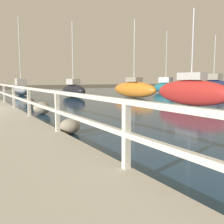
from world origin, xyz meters
TOP-DOWN VIEW (x-y plane):
  - railing at (2.18, 0.00)m, footprint 0.10×32.50m
  - boulder_far_strip at (3.47, 2.95)m, footprint 0.70×0.63m
  - boulder_upstream at (2.79, -5.72)m, footprint 0.61×0.55m
  - boulder_water_edge at (3.21, -1.00)m, footprint 0.77×0.69m
  - sailboat_teal at (20.71, 10.55)m, footprint 2.44×3.50m
  - sailboat_orange at (13.28, 6.24)m, footprint 1.80×5.45m
  - sailboat_navy at (25.27, 7.59)m, footprint 1.41×5.13m
  - sailboat_black at (8.84, 9.43)m, footprint 1.67×3.73m
  - sailboat_gray at (5.18, 14.12)m, footprint 1.65×3.34m
  - sailboat_red at (12.28, -1.37)m, footprint 1.12×5.73m

SIDE VIEW (x-z plane):
  - boulder_upstream at x=2.79m, z-range 0.00..0.46m
  - boulder_far_strip at x=3.47m, z-range 0.00..0.52m
  - boulder_water_edge at x=3.21m, z-range 0.00..0.58m
  - sailboat_gray at x=5.18m, z-range -3.10..4.40m
  - sailboat_black at x=8.84m, z-range -2.63..3.98m
  - sailboat_orange at x=13.28m, z-range -2.59..4.10m
  - sailboat_teal at x=20.71m, z-range -2.78..4.29m
  - sailboat_red at x=12.28m, z-range -2.02..3.74m
  - sailboat_navy at x=25.27m, z-range -2.37..4.16m
  - railing at x=2.18m, z-range 0.47..1.52m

